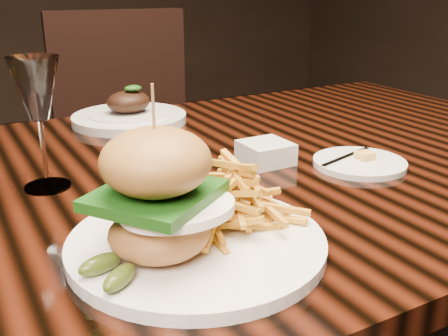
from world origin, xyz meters
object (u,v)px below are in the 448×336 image
wine_glass (37,93)px  far_dish (129,115)px  dining_table (193,212)px  chair_far (131,139)px

wine_glass → far_dish: wine_glass is taller
dining_table → far_dish: size_ratio=6.52×
dining_table → chair_far: (0.20, 0.89, -0.13)m
dining_table → chair_far: chair_far is taller
chair_far → dining_table: bearing=-97.6°
chair_far → wine_glass: bearing=-111.2°
wine_glass → far_dish: 0.40m
wine_glass → far_dish: (0.24, 0.30, -0.13)m
dining_table → far_dish: (0.01, 0.33, 0.09)m
far_dish → chair_far: 0.63m
dining_table → chair_far: size_ratio=1.68×
wine_glass → chair_far: 1.02m
wine_glass → chair_far: (0.43, 0.86, -0.35)m
wine_glass → dining_table: bearing=-8.4°
dining_table → wine_glass: bearing=171.6°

